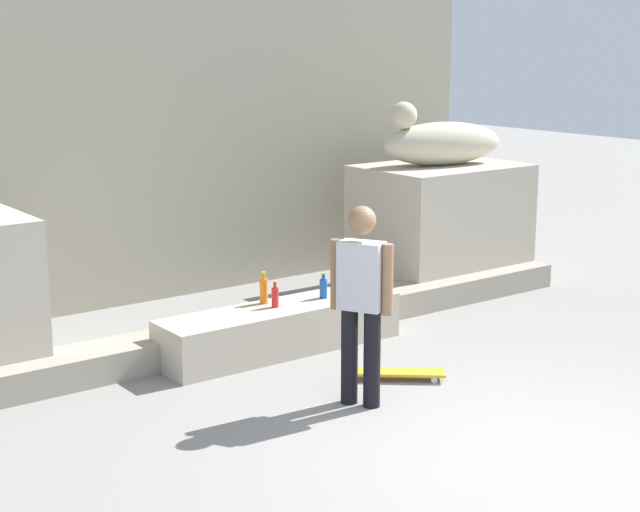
# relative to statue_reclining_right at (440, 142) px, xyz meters

# --- Properties ---
(ground_plane) EXTENTS (40.00, 40.00, 0.00)m
(ground_plane) POSITION_rel_statue_reclining_right_xyz_m (-3.07, -4.28, -1.75)
(ground_plane) COLOR gray
(facade_wall) EXTENTS (9.05, 0.60, 6.75)m
(facade_wall) POSITION_rel_statue_reclining_right_xyz_m (-3.07, 1.66, 1.62)
(facade_wall) COLOR #A49E89
(facade_wall) RESTS_ON ground_plane
(pedestal_right) EXTENTS (1.93, 1.38, 1.47)m
(pedestal_right) POSITION_rel_statue_reclining_right_xyz_m (0.04, -0.01, -1.02)
(pedestal_right) COLOR #B7AD99
(pedestal_right) RESTS_ON ground_plane
(statue_reclining_right) EXTENTS (1.68, 0.85, 0.78)m
(statue_reclining_right) POSITION_rel_statue_reclining_right_xyz_m (0.00, 0.00, 0.00)
(statue_reclining_right) COLOR beige
(statue_reclining_right) RESTS_ON pedestal_right
(ledge_block) EXTENTS (2.50, 0.62, 0.45)m
(ledge_block) POSITION_rel_statue_reclining_right_xyz_m (-3.07, -1.06, -1.53)
(ledge_block) COLOR #B7AD99
(ledge_block) RESTS_ON ground_plane
(skater) EXTENTS (0.35, 0.48, 1.67)m
(skater) POSITION_rel_statue_reclining_right_xyz_m (-3.35, -2.63, -0.83)
(skater) COLOR black
(skater) RESTS_ON ground_plane
(skateboard) EXTENTS (0.74, 0.66, 0.08)m
(skateboard) POSITION_rel_statue_reclining_right_xyz_m (-2.68, -2.37, -1.69)
(skateboard) COLOR gold
(skateboard) RESTS_ON ground_plane
(bottle_red) EXTENTS (0.07, 0.07, 0.26)m
(bottle_red) POSITION_rel_statue_reclining_right_xyz_m (-3.13, -1.06, -1.20)
(bottle_red) COLOR red
(bottle_red) RESTS_ON ledge_block
(bottle_orange) EXTENTS (0.08, 0.08, 0.32)m
(bottle_orange) POSITION_rel_statue_reclining_right_xyz_m (-3.14, -0.88, -1.17)
(bottle_orange) COLOR orange
(bottle_orange) RESTS_ON ledge_block
(bottle_blue) EXTENTS (0.08, 0.08, 0.26)m
(bottle_blue) POSITION_rel_statue_reclining_right_xyz_m (-2.55, -1.06, -1.20)
(bottle_blue) COLOR #194C99
(bottle_blue) RESTS_ON ledge_block
(stair_step) EXTENTS (8.13, 0.50, 0.27)m
(stair_step) POSITION_rel_statue_reclining_right_xyz_m (-3.07, -0.71, -1.62)
(stair_step) COLOR gray
(stair_step) RESTS_ON ground_plane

